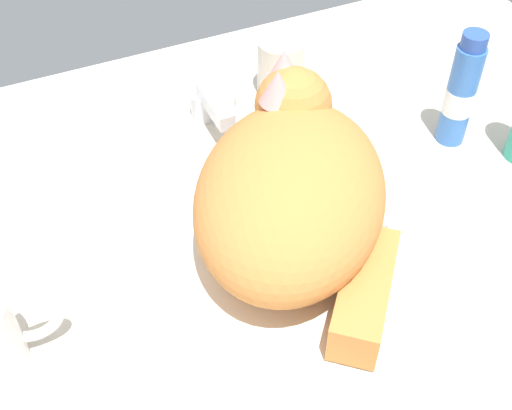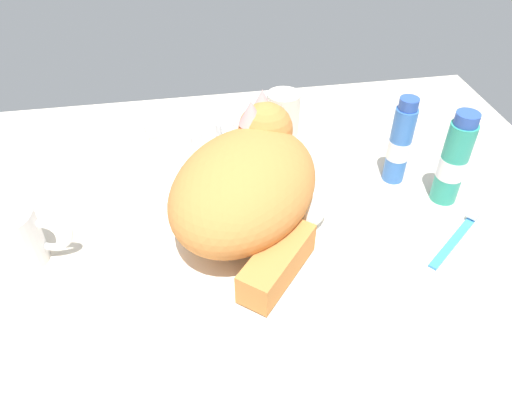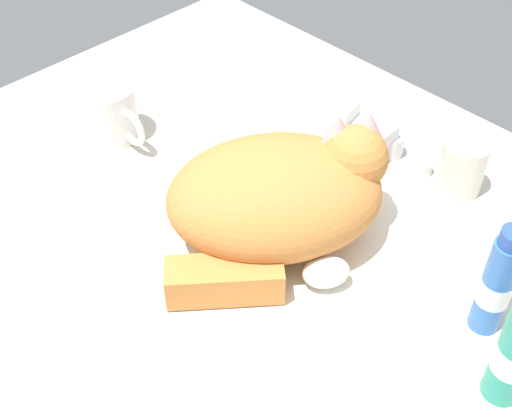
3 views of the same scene
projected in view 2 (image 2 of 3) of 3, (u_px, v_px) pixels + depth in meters
ground_plane at (245, 233)px, 74.56cm from camera, size 110.00×82.50×3.00cm
sink_basin at (245, 224)px, 73.39cm from camera, size 36.31×36.31×0.62cm
faucet at (226, 131)px, 89.18cm from camera, size 14.05×9.79×5.44cm
cat at (248, 184)px, 69.27cm from camera, size 30.58×33.54×15.50cm
coffee_mug at (12, 239)px, 65.36cm from camera, size 12.24×8.16×8.47cm
rinse_cup at (283, 113)px, 90.90cm from camera, size 6.09×6.09×7.85cm
soap_dish at (165, 140)px, 90.11cm from camera, size 9.00×6.40×1.20cm
soap_bar at (164, 132)px, 89.03cm from camera, size 7.03×6.05×2.13cm
toothpaste_bottle at (400, 143)px, 77.86cm from camera, size 3.55×3.55×14.81cm
mouthwash_bottle at (454, 161)px, 73.80cm from camera, size 4.11×4.11×15.29cm
toothbrush at (458, 235)px, 71.32cm from camera, size 12.08×10.13×1.60cm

